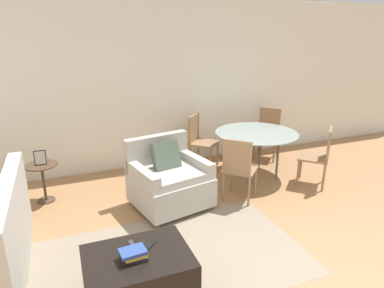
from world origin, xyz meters
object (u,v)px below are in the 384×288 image
Objects in this scene: armchair at (169,180)px; dining_chair_near_left at (239,166)px; ottoman at (138,276)px; tv_remote_primary at (149,246)px; picture_frame at (40,158)px; side_table at (43,176)px; book_stack at (134,254)px; dining_chair_near_right at (320,153)px; tv_remote_secondary at (133,245)px; dining_chair_far_left at (199,138)px; dining_chair_far_right at (268,130)px; dining_table at (256,136)px.

armchair is 1.18× the size of dining_chair_near_left.
ottoman is 0.98× the size of dining_chair_near_left.
dining_chair_near_left is (1.55, 1.24, 0.05)m from tv_remote_primary.
side_table is at bearing 90.00° from picture_frame.
dining_chair_near_right reaches higher than book_stack.
dining_chair_near_left is (0.91, -0.22, 0.16)m from armchair.
tv_remote_secondary is 0.79× the size of picture_frame.
dining_chair_far_left is at bearing 59.15° from tv_remote_primary.
dining_chair_far_right reaches higher than ottoman.
book_stack is 0.19m from tv_remote_secondary.
tv_remote_primary is 0.11× the size of dining_table.
dining_chair_near_left is (1.69, 1.18, 0.05)m from tv_remote_secondary.
dining_chair_far_left is at bearing 56.42° from tv_remote_secondary.
side_table is at bearing 108.82° from ottoman.
dining_chair_far_right is (3.05, 2.54, 0.05)m from tv_remote_secondary.
dining_chair_near_left is 1.00× the size of dining_chair_far_right.
side_table is 2.77× the size of picture_frame.
dining_table reaches higher than tv_remote_secondary.
picture_frame is (-1.54, 0.73, 0.27)m from armchair.
tv_remote_primary is at bearing -113.76° from armchair.
book_stack is 0.27× the size of dining_chair_far_right.
side_table is at bearing 112.31° from tv_remote_primary.
armchair is at bearing 174.48° from dining_chair_near_right.
dining_chair_near_left is at bearing -90.00° from dining_chair_far_left.
tv_remote_secondary is at bearing -70.15° from picture_frame.
dining_chair_near_left reaches higher than tv_remote_secondary.
ottoman is 3.12m from dining_table.
side_table is at bearing 165.97° from dining_chair_near_right.
dining_chair_near_left is (1.68, 1.32, 0.27)m from ottoman.
dining_table is at bearing -4.96° from side_table.
dining_chair_near_right is (0.68, -0.68, -0.14)m from dining_table.
dining_chair_near_right is at bearing 0.00° from dining_chair_near_left.
ottoman is (-0.77, -1.54, -0.11)m from armchair.
armchair and dining_chair_near_left have the same top height.
dining_chair_near_left is 1.93m from dining_chair_far_right.
book_stack is at bearing -98.16° from tv_remote_secondary.
dining_table is at bearing 45.00° from dining_chair_near_left.
side_table is 2.64m from dining_chair_near_left.
picture_frame is at bearing 107.79° from book_stack.
side_table is 0.60× the size of dining_chair_near_right.
dining_chair_near_left is 1.00× the size of dining_chair_near_right.
armchair and dining_chair_near_right have the same top height.
dining_chair_far_left is (-0.68, 0.68, -0.14)m from dining_table.
dining_chair_far_left is at bearing 9.48° from picture_frame.
side_table is at bearing -173.87° from dining_chair_far_right.
ottoman is 5.98× the size of tv_remote_primary.
tv_remote_secondary is 0.12× the size of dining_table.
picture_frame is (0.00, -0.00, 0.26)m from side_table.
armchair is 1.18× the size of dining_chair_near_right.
book_stack is 1.26× the size of picture_frame.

